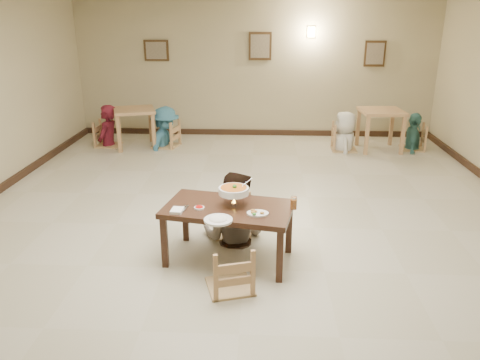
# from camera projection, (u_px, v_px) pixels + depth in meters

# --- Properties ---
(floor) EXTENTS (10.00, 10.00, 0.00)m
(floor) POSITION_uv_depth(u_px,v_px,m) (247.00, 227.00, 6.25)
(floor) COLOR #BCB39B
(floor) RESTS_ON ground
(wall_back) EXTENTS (10.00, 0.00, 10.00)m
(wall_back) POSITION_uv_depth(u_px,v_px,m) (255.00, 69.00, 10.44)
(wall_back) COLOR tan
(wall_back) RESTS_ON floor
(baseboard_back) EXTENTS (8.00, 0.06, 0.12)m
(baseboard_back) POSITION_uv_depth(u_px,v_px,m) (255.00, 132.00, 10.90)
(baseboard_back) COLOR black
(baseboard_back) RESTS_ON floor
(picture_a) EXTENTS (0.55, 0.04, 0.45)m
(picture_a) POSITION_uv_depth(u_px,v_px,m) (156.00, 50.00, 10.36)
(picture_a) COLOR #3A2614
(picture_a) RESTS_ON wall_back
(picture_b) EXTENTS (0.50, 0.04, 0.60)m
(picture_b) POSITION_uv_depth(u_px,v_px,m) (260.00, 46.00, 10.22)
(picture_b) COLOR #3A2614
(picture_b) RESTS_ON wall_back
(picture_c) EXTENTS (0.45, 0.04, 0.55)m
(picture_c) POSITION_uv_depth(u_px,v_px,m) (375.00, 54.00, 10.16)
(picture_c) COLOR #3A2614
(picture_c) RESTS_ON wall_back
(wall_sconce) EXTENTS (0.16, 0.05, 0.22)m
(wall_sconce) POSITION_uv_depth(u_px,v_px,m) (311.00, 32.00, 10.07)
(wall_sconce) COLOR #FFD88C
(wall_sconce) RESTS_ON wall_back
(main_table) EXTENTS (1.54, 1.05, 0.66)m
(main_table) POSITION_uv_depth(u_px,v_px,m) (228.00, 213.00, 5.24)
(main_table) COLOR #3A2116
(main_table) RESTS_ON floor
(chair_far) EXTENTS (0.44, 0.44, 0.95)m
(chair_far) POSITION_uv_depth(u_px,v_px,m) (234.00, 200.00, 5.89)
(chair_far) COLOR tan
(chair_far) RESTS_ON floor
(chair_near) EXTENTS (0.45, 0.45, 0.97)m
(chair_near) POSITION_uv_depth(u_px,v_px,m) (230.00, 246.00, 4.70)
(chair_near) COLOR tan
(chair_near) RESTS_ON floor
(main_diner) EXTENTS (0.99, 0.86, 1.76)m
(main_diner) POSITION_uv_depth(u_px,v_px,m) (234.00, 172.00, 5.65)
(main_diner) COLOR gray
(main_diner) RESTS_ON floor
(curry_warmer) EXTENTS (0.38, 0.34, 0.30)m
(curry_warmer) POSITION_uv_depth(u_px,v_px,m) (234.00, 191.00, 5.17)
(curry_warmer) COLOR silver
(curry_warmer) RESTS_ON main_table
(rice_plate_far) EXTENTS (0.27, 0.27, 0.06)m
(rice_plate_far) POSITION_uv_depth(u_px,v_px,m) (237.00, 194.00, 5.52)
(rice_plate_far) COLOR white
(rice_plate_far) RESTS_ON main_table
(rice_plate_near) EXTENTS (0.30, 0.30, 0.07)m
(rice_plate_near) POSITION_uv_depth(u_px,v_px,m) (218.00, 220.00, 4.84)
(rice_plate_near) COLOR white
(rice_plate_near) RESTS_ON main_table
(fried_plate) EXTENTS (0.24, 0.24, 0.05)m
(fried_plate) POSITION_uv_depth(u_px,v_px,m) (258.00, 213.00, 5.00)
(fried_plate) COLOR white
(fried_plate) RESTS_ON main_table
(chili_dish) EXTENTS (0.12, 0.12, 0.02)m
(chili_dish) POSITION_uv_depth(u_px,v_px,m) (199.00, 208.00, 5.15)
(chili_dish) COLOR white
(chili_dish) RESTS_ON main_table
(napkin_cutlery) EXTENTS (0.17, 0.26, 0.03)m
(napkin_cutlery) POSITION_uv_depth(u_px,v_px,m) (177.00, 210.00, 5.07)
(napkin_cutlery) COLOR white
(napkin_cutlery) RESTS_ON main_table
(drink_glass) EXTENTS (0.07, 0.07, 0.14)m
(drink_glass) POSITION_uv_depth(u_px,v_px,m) (294.00, 203.00, 5.13)
(drink_glass) COLOR white
(drink_glass) RESTS_ON main_table
(bg_table_left) EXTENTS (1.03, 1.03, 0.81)m
(bg_table_left) POSITION_uv_depth(u_px,v_px,m) (135.00, 115.00, 9.74)
(bg_table_left) COLOR tan
(bg_table_left) RESTS_ON floor
(bg_table_right) EXTENTS (0.88, 0.88, 0.84)m
(bg_table_right) POSITION_uv_depth(u_px,v_px,m) (381.00, 117.00, 9.51)
(bg_table_right) COLOR tan
(bg_table_right) RESTS_ON floor
(bg_chair_ll) EXTENTS (0.48, 0.48, 1.02)m
(bg_chair_ll) POSITION_uv_depth(u_px,v_px,m) (107.00, 122.00, 9.85)
(bg_chair_ll) COLOR tan
(bg_chair_ll) RESTS_ON floor
(bg_chair_lr) EXTENTS (0.50, 0.50, 1.07)m
(bg_chair_lr) POSITION_uv_depth(u_px,v_px,m) (165.00, 122.00, 9.80)
(bg_chair_lr) COLOR tan
(bg_chair_lr) RESTS_ON floor
(bg_chair_rl) EXTENTS (0.50, 0.50, 1.06)m
(bg_chair_rl) POSITION_uv_depth(u_px,v_px,m) (346.00, 125.00, 9.55)
(bg_chair_rl) COLOR tan
(bg_chair_rl) RESTS_ON floor
(bg_chair_rr) EXTENTS (0.47, 0.47, 1.00)m
(bg_chair_rr) POSITION_uv_depth(u_px,v_px,m) (414.00, 126.00, 9.62)
(bg_chair_rr) COLOR tan
(bg_chair_rr) RESTS_ON floor
(bg_diner_a) EXTENTS (0.51, 0.70, 1.76)m
(bg_diner_a) POSITION_uv_depth(u_px,v_px,m) (105.00, 105.00, 9.73)
(bg_diner_a) COLOR #5A1321
(bg_diner_a) RESTS_ON floor
(bg_diner_b) EXTENTS (0.86, 1.21, 1.70)m
(bg_diner_b) POSITION_uv_depth(u_px,v_px,m) (164.00, 107.00, 9.70)
(bg_diner_b) COLOR teal
(bg_diner_b) RESTS_ON floor
(bg_diner_c) EXTENTS (0.55, 0.81, 1.61)m
(bg_diner_c) POSITION_uv_depth(u_px,v_px,m) (347.00, 112.00, 9.45)
(bg_diner_c) COLOR silver
(bg_diner_c) RESTS_ON floor
(bg_diner_d) EXTENTS (0.58, 0.96, 1.53)m
(bg_diner_d) POSITION_uv_depth(u_px,v_px,m) (416.00, 113.00, 9.53)
(bg_diner_d) COLOR teal
(bg_diner_d) RESTS_ON floor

